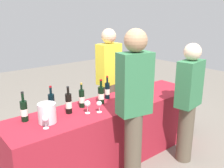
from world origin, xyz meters
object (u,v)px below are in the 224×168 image
Objects in this scene: wine_bottle_1 at (52,104)px; server_pouring at (109,78)px; wine_bottle_0 at (24,111)px; wine_bottle_3 at (82,98)px; wine_bottle_6 at (135,85)px; wine_bottle_5 at (107,90)px; guest_0 at (134,103)px; wine_glass_2 at (99,104)px; wine_bottle_7 at (144,84)px; guest_1 at (188,100)px; wine_glass_3 at (132,94)px; wine_bottle_2 at (69,103)px; wine_glass_0 at (45,119)px; wine_glass_1 at (87,104)px; ice_bucket at (47,113)px; wine_bottle_4 at (101,95)px.

wine_bottle_1 is 1.28m from server_pouring.
wine_bottle_0 is 0.30m from wine_bottle_1.
wine_bottle_3 is at bearing -3.75° from wine_bottle_0.
wine_bottle_3 reaches higher than wine_bottle_6.
server_pouring is (0.38, 0.45, 0.02)m from wine_bottle_5.
wine_glass_2 is at bearing 121.81° from guest_0.
wine_bottle_7 is at bearing -3.17° from wine_bottle_0.
guest_1 reaches higher than wine_bottle_5.
guest_0 is at bearing -131.49° from wine_glass_3.
wine_bottle_1 is 1.10× the size of wine_bottle_3.
server_pouring reaches higher than wine_bottle_2.
wine_bottle_1 is at bearing 147.60° from wine_glass_2.
guest_1 reaches higher than wine_glass_0.
wine_glass_1 reaches higher than wine_glass_2.
wine_bottle_6 is at bearing 38.79° from wine_glass_3.
wine_bottle_0 is 1.05× the size of wine_bottle_5.
wine_bottle_5 is 0.18× the size of guest_0.
guest_1 is (1.13, -0.55, -0.05)m from wine_glass_1.
server_pouring is at bearing 102.13° from wine_bottle_6.
server_pouring is at bearing 74.96° from wine_glass_3.
wine_bottle_0 is 0.25m from ice_bucket.
ice_bucket is at bearing 172.50° from wine_glass_1.
wine_bottle_6 is 0.38m from wine_glass_3.
wine_bottle_1 is 0.19× the size of guest_0.
wine_bottle_6 reaches higher than wine_glass_0.
ice_bucket is at bearing 150.88° from guest_1.
wine_bottle_6 is 0.89m from wine_glass_2.
guest_0 is at bearing -93.25° from wine_bottle_4.
wine_bottle_1 is 2.42× the size of wine_glass_0.
wine_glass_2 is at bearing -139.26° from wine_bottle_5.
wine_bottle_2 is at bearing -27.84° from wine_bottle_1.
wine_bottle_6 is at bearing -0.73° from wine_bottle_0.
guest_1 is (0.46, -0.53, -0.04)m from wine_glass_3.
wine_glass_3 is at bearing 122.46° from guest_1.
guest_0 reaches higher than guest_1.
wine_glass_3 is 0.08× the size of server_pouring.
wine_bottle_1 is 1.38m from wine_bottle_7.
wine_glass_1 is 0.09× the size of guest_0.
wine_glass_1 is (-0.31, -0.16, -0.00)m from wine_bottle_4.
wine_bottle_5 is 0.59m from server_pouring.
wine_glass_3 is (0.55, 0.05, -0.01)m from wine_glass_2.
guest_1 reaches higher than wine_bottle_4.
wine_bottle_2 reaches higher than wine_bottle_4.
wine_bottle_1 is at bearing 143.96° from guest_1.
wine_bottle_7 is (0.75, -0.01, 0.00)m from wine_bottle_4.
wine_bottle_4 is 0.18× the size of guest_0.
wine_bottle_4 is 2.06× the size of wine_glass_1.
server_pouring is (1.19, 0.48, 0.01)m from wine_bottle_1.
guest_1 reaches higher than wine_bottle_6.
wine_bottle_5 is 1.03m from guest_1.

